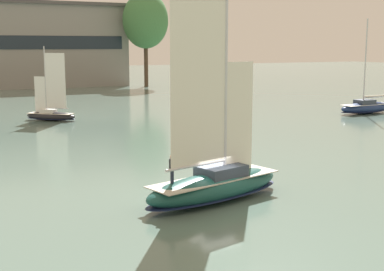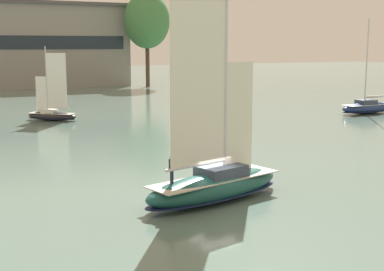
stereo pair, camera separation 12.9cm
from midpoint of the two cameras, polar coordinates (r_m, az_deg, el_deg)
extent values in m
plane|color=slate|center=(31.68, 2.55, -6.92)|extent=(400.00, 400.00, 0.00)
cube|color=gray|center=(123.33, -15.04, 9.14)|extent=(32.90, 14.57, 17.31)
cube|color=#1E2833|center=(116.13, -14.31, 9.59)|extent=(29.61, 0.10, 2.77)
cube|color=#514C4C|center=(123.63, -15.22, 13.31)|extent=(34.10, 15.77, 0.70)
cylinder|color=#4C3828|center=(118.23, -4.73, 7.88)|extent=(0.88, 0.88, 10.95)
ellipsoid|color=#477F47|center=(118.30, -4.79, 12.14)|extent=(9.86, 9.86, 12.05)
ellipsoid|color=#194C47|center=(31.45, 2.57, -5.47)|extent=(10.12, 4.92, 1.66)
ellipsoid|color=#19234C|center=(31.57, 2.56, -6.27)|extent=(10.22, 4.97, 0.20)
cube|color=#BCB7A8|center=(31.33, 2.57, -4.61)|extent=(8.88, 4.23, 0.06)
cube|color=#333D4C|center=(31.56, 3.23, -3.82)|extent=(3.10, 2.49, 0.68)
cylinder|color=silver|center=(30.94, 3.73, 6.69)|extent=(0.20, 0.20, 12.19)
cylinder|color=silver|center=(30.18, 0.60, -3.19)|extent=(4.31, 1.18, 0.17)
cube|color=silver|center=(29.59, 0.88, 6.34)|extent=(3.93, 0.97, 10.00)
cube|color=silver|center=(32.01, 5.20, 1.84)|extent=(2.09, 0.52, 6.71)
cylinder|color=#232838|center=(29.63, -2.04, -4.54)|extent=(0.24, 0.24, 0.85)
cylinder|color=#262628|center=(29.45, -2.05, -3.12)|extent=(0.41, 0.41, 0.65)
sphere|color=tan|center=(29.36, -2.06, -2.27)|extent=(0.24, 0.24, 0.24)
ellipsoid|color=#232328|center=(66.74, -14.66, 2.02)|extent=(5.95, 5.59, 1.09)
ellipsoid|color=#19234C|center=(66.78, -14.65, 1.77)|extent=(6.01, 5.65, 0.13)
cube|color=beige|center=(66.70, -14.68, 2.30)|extent=(5.19, 4.87, 0.06)
cube|color=silver|center=(66.83, -14.92, 2.52)|extent=(2.17, 2.13, 0.45)
cylinder|color=silver|center=(66.59, -15.21, 5.75)|extent=(0.13, 0.13, 7.98)
cylinder|color=silver|center=(66.17, -14.00, 2.86)|extent=(2.21, 2.00, 0.11)
cube|color=white|center=(65.93, -14.21, 5.68)|extent=(1.99, 1.79, 6.54)
cube|color=white|center=(67.13, -15.73, 4.21)|extent=(1.06, 0.96, 4.39)
ellipsoid|color=navy|center=(75.07, 18.32, 2.83)|extent=(9.01, 2.81, 1.52)
ellipsoid|color=#19234C|center=(75.11, 18.31, 2.51)|extent=(9.10, 2.83, 0.18)
cube|color=silver|center=(75.02, 18.34, 3.17)|extent=(7.93, 2.37, 0.06)
cube|color=#333D4C|center=(74.66, 18.12, 3.41)|extent=(2.56, 1.84, 0.63)
cylinder|color=silver|center=(74.12, 18.19, 7.46)|extent=(0.18, 0.18, 11.17)
cylinder|color=silver|center=(75.87, 19.05, 3.90)|extent=(4.02, 0.29, 0.15)
cylinder|color=silver|center=(75.86, 19.06, 3.98)|extent=(3.62, 0.37, 0.24)
cylinder|color=red|center=(49.66, 2.06, -0.28)|extent=(1.27, 1.27, 0.95)
cone|color=red|center=(49.49, 2.06, 0.93)|extent=(0.95, 0.95, 1.17)
sphere|color=#F2F266|center=(49.39, 2.07, 1.69)|extent=(0.16, 0.16, 0.16)
camera|label=1|loc=(0.06, -89.89, 0.02)|focal=50.00mm
camera|label=2|loc=(0.06, 90.11, -0.02)|focal=50.00mm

